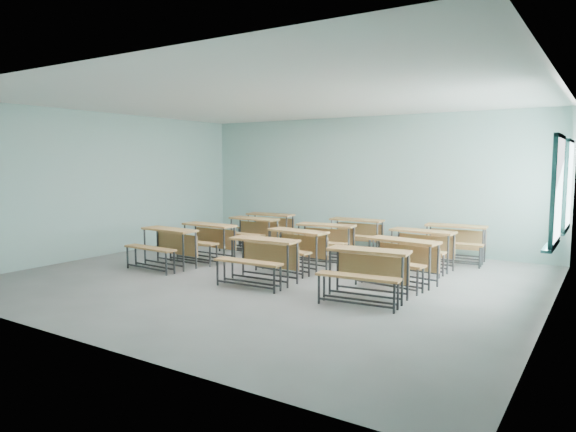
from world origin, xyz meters
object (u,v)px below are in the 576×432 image
desk_unit_r0c2 (366,267)px  desk_unit_r3c2 (455,237)px  desk_unit_r2c0 (251,229)px  desk_unit_r1c2 (400,255)px  desk_unit_r1c0 (206,236)px  desk_unit_r2c1 (324,236)px  desk_unit_r3c1 (355,230)px  desk_unit_r1c1 (294,244)px  desk_unit_r3c0 (268,224)px  desk_unit_r2c2 (420,244)px  desk_unit_r0c0 (165,242)px  desk_unit_r0c1 (261,254)px

desk_unit_r0c2 → desk_unit_r3c2: same height
desk_unit_r2c0 → desk_unit_r1c2: bearing=-16.1°
desk_unit_r1c0 → desk_unit_r2c0: size_ratio=1.00×
desk_unit_r2c1 → desk_unit_r2c0: bearing=168.6°
desk_unit_r1c0 → desk_unit_r3c1: bearing=50.4°
desk_unit_r1c2 → desk_unit_r3c1: same height
desk_unit_r1c1 → desk_unit_r0c2: bearing=-25.5°
desk_unit_r3c0 → desk_unit_r3c1: size_ratio=1.02×
desk_unit_r1c2 → desk_unit_r3c0: (-4.40, 2.39, 0.00)m
desk_unit_r1c0 → desk_unit_r2c0: 1.49m
desk_unit_r1c1 → desk_unit_r2c2: 2.45m
desk_unit_r0c0 → desk_unit_r1c2: size_ratio=0.96×
desk_unit_r0c1 → desk_unit_r3c0: size_ratio=0.99×
desk_unit_r1c2 → desk_unit_r3c1: bearing=136.7°
desk_unit_r0c1 → desk_unit_r2c1: size_ratio=0.96×
desk_unit_r1c0 → desk_unit_r1c2: 4.29m
desk_unit_r2c0 → desk_unit_r3c0: bearing=104.3°
desk_unit_r3c1 → desk_unit_r3c2: 2.27m
desk_unit_r2c2 → desk_unit_r3c0: same height
desk_unit_r0c2 → desk_unit_r2c0: size_ratio=1.04×
desk_unit_r2c2 → desk_unit_r3c1: size_ratio=1.01×
desk_unit_r0c1 → desk_unit_r3c1: 3.68m
desk_unit_r1c2 → desk_unit_r3c1: 3.18m
desk_unit_r2c0 → desk_unit_r2c2: size_ratio=0.98×
desk_unit_r0c2 → desk_unit_r1c0: same height
desk_unit_r1c2 → desk_unit_r1c0: bearing=-170.8°
desk_unit_r0c2 → desk_unit_r2c0: same height
desk_unit_r0c1 → desk_unit_r1c0: 2.48m
desk_unit_r3c0 → desk_unit_r3c2: 4.67m
desk_unit_r0c0 → desk_unit_r2c0: size_ratio=1.01×
desk_unit_r0c2 → desk_unit_r0c1: bearing=173.2°
desk_unit_r1c0 → desk_unit_r3c1: 3.45m
desk_unit_r0c0 → desk_unit_r2c2: size_ratio=1.00×
desk_unit_r0c0 → desk_unit_r3c1: size_ratio=1.01×
desk_unit_r3c1 → desk_unit_r1c2: bearing=-53.3°
desk_unit_r1c0 → desk_unit_r1c1: same height
desk_unit_r0c0 → desk_unit_r2c1: bearing=48.6°
desk_unit_r0c1 → desk_unit_r0c0: bearing=175.8°
desk_unit_r1c0 → desk_unit_r2c1: same height
desk_unit_r0c2 → desk_unit_r1c2: same height
desk_unit_r1c0 → desk_unit_r2c0: bearing=87.6°
desk_unit_r2c2 → desk_unit_r3c2: same height
desk_unit_r0c0 → desk_unit_r0c2: size_ratio=0.98×
desk_unit_r0c0 → desk_unit_r1c1: bearing=30.5°
desk_unit_r2c0 → desk_unit_r1c1: bearing=-31.2°
desk_unit_r2c0 → desk_unit_r3c2: bearing=17.0°
desk_unit_r1c0 → desk_unit_r3c2: size_ratio=0.97×
desk_unit_r0c1 → desk_unit_r2c1: same height
desk_unit_r1c1 → desk_unit_r2c0: (-2.02, 1.32, 0.00)m
desk_unit_r2c0 → desk_unit_r3c1: bearing=28.9°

